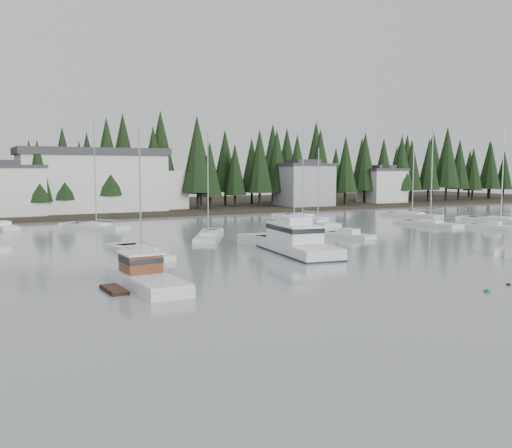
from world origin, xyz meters
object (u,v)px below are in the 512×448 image
(sailboat_3, at_px, (430,225))
(runabout_3, at_px, (3,228))
(cabin_cruiser_center, at_px, (296,244))
(sailboat_6, at_px, (97,228))
(lobster_boat_brown, at_px, (146,280))
(sailboat_9, at_px, (141,254))
(sailboat_2, at_px, (501,221))
(house_west, at_px, (14,189))
(house_east_a, at_px, (304,184))
(sailboat_7, at_px, (412,216))
(harbor_inn, at_px, (104,181))
(runabout_1, at_px, (350,237))
(house_east_b, at_px, (382,185))
(runabout_2, at_px, (493,228))
(sailboat_0, at_px, (303,218))
(sailboat_8, at_px, (318,224))
(sailboat_10, at_px, (208,238))

(sailboat_3, relative_size, runabout_3, 2.01)
(cabin_cruiser_center, bearing_deg, sailboat_6, 28.10)
(lobster_boat_brown, height_order, sailboat_9, sailboat_9)
(sailboat_2, bearing_deg, cabin_cruiser_center, 91.34)
(house_west, bearing_deg, house_east_a, -1.06)
(sailboat_7, relative_size, sailboat_9, 1.03)
(cabin_cruiser_center, height_order, sailboat_3, sailboat_3)
(sailboat_9, bearing_deg, runabout_3, 15.31)
(harbor_inn, distance_m, runabout_1, 51.91)
(house_east_b, xyz_separation_m, runabout_2, (-22.36, -47.81, -4.27))
(sailboat_9, xyz_separation_m, runabout_1, (24.92, 1.68, 0.07))
(lobster_boat_brown, xyz_separation_m, runabout_2, (51.46, 14.44, -0.34))
(sailboat_2, distance_m, sailboat_3, 13.68)
(runabout_2, bearing_deg, sailboat_9, 72.67)
(house_east_a, bearing_deg, sailboat_3, -96.42)
(sailboat_2, xyz_separation_m, runabout_1, (-32.29, -5.38, 0.06))
(sailboat_2, bearing_deg, harbor_inn, 33.40)
(house_west, bearing_deg, house_east_b, 0.75)
(sailboat_2, bearing_deg, sailboat_0, 36.28)
(sailboat_0, relative_size, sailboat_8, 1.32)
(sailboat_0, distance_m, sailboat_7, 18.96)
(sailboat_0, bearing_deg, sailboat_3, -163.49)
(lobster_boat_brown, distance_m, runabout_3, 45.36)
(harbor_inn, relative_size, lobster_boat_brown, 3.45)
(sailboat_3, xyz_separation_m, runabout_1, (-18.63, -6.01, 0.05))
(sailboat_7, bearing_deg, house_west, 54.65)
(harbor_inn, xyz_separation_m, sailboat_3, (34.60, -43.05, -5.69))
(sailboat_7, distance_m, runabout_1, 33.34)
(house_east_b, relative_size, runabout_2, 1.60)
(sailboat_9, bearing_deg, sailboat_7, -69.50)
(house_east_a, xyz_separation_m, runabout_3, (-56.99, -15.19, -4.77))
(harbor_inn, distance_m, sailboat_8, 40.95)
(sailboat_6, relative_size, runabout_3, 2.03)
(sailboat_8, bearing_deg, house_east_b, -41.67)
(sailboat_7, relative_size, sailboat_10, 1.00)
(sailboat_10, bearing_deg, house_east_a, -16.01)
(house_east_b, distance_m, runabout_1, 65.00)
(sailboat_6, relative_size, runabout_2, 2.45)
(sailboat_6, height_order, runabout_2, sailboat_6)
(sailboat_3, distance_m, sailboat_10, 33.06)
(lobster_boat_brown, xyz_separation_m, sailboat_7, (56.34, 34.38, -0.42))
(sailboat_6, bearing_deg, house_east_b, -99.30)
(sailboat_0, bearing_deg, house_east_b, -68.36)
(runabout_1, xyz_separation_m, runabout_2, (22.62, -1.08, 0.00))
(sailboat_3, bearing_deg, cabin_cruiser_center, 106.36)
(lobster_boat_brown, height_order, runabout_1, lobster_boat_brown)
(house_west, height_order, sailboat_8, sailboat_8)
(sailboat_7, xyz_separation_m, runabout_3, (-61.50, 10.68, 0.07))
(sailboat_7, xyz_separation_m, runabout_2, (-4.88, -19.93, 0.07))
(sailboat_10, bearing_deg, runabout_2, -73.69)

